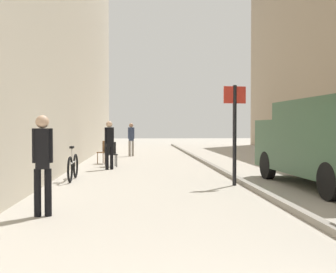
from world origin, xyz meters
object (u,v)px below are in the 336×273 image
at_px(pedestrian_far_crossing, 131,137).
at_px(street_sign_post, 235,126).
at_px(delivery_van, 329,140).
at_px(pedestrian_main_foreground, 43,158).
at_px(pedestrian_mid_block, 109,142).
at_px(bicycle_leaning, 73,167).
at_px(cafe_chair_by_doorway, 111,152).
at_px(cafe_chair_near_window, 105,150).

xyz_separation_m(pedestrian_far_crossing, street_sign_post, (2.87, -10.79, 0.56)).
bearing_deg(delivery_van, pedestrian_main_foreground, -158.62).
height_order(pedestrian_main_foreground, pedestrian_mid_block, pedestrian_mid_block).
relative_size(pedestrian_far_crossing, street_sign_post, 0.66).
bearing_deg(street_sign_post, delivery_van, 158.44).
distance_m(pedestrian_mid_block, bicycle_leaning, 3.06).
bearing_deg(pedestrian_mid_block, pedestrian_far_crossing, 62.26).
relative_size(delivery_van, cafe_chair_by_doorway, 5.57).
distance_m(bicycle_leaning, cafe_chair_by_doorway, 4.09).
relative_size(pedestrian_main_foreground, pedestrian_far_crossing, 1.01).
distance_m(pedestrian_main_foreground, delivery_van, 6.99).
bearing_deg(pedestrian_mid_block, delivery_van, -61.48).
xyz_separation_m(pedestrian_far_crossing, cafe_chair_near_window, (-0.99, -4.18, -0.44)).
bearing_deg(pedestrian_main_foreground, cafe_chair_near_window, 79.99).
bearing_deg(delivery_van, pedestrian_mid_block, 137.81).
bearing_deg(bicycle_leaning, pedestrian_mid_block, 73.44).
height_order(street_sign_post, cafe_chair_by_doorway, street_sign_post).
height_order(pedestrian_mid_block, delivery_van, delivery_van).
relative_size(pedestrian_far_crossing, bicycle_leaning, 0.97).
xyz_separation_m(pedestrian_main_foreground, cafe_chair_by_doorway, (0.55, 8.75, -0.45)).
relative_size(delivery_van, cafe_chair_near_window, 5.57).
distance_m(pedestrian_mid_block, pedestrian_far_crossing, 6.60).
bearing_deg(delivery_van, cafe_chair_near_window, 127.82).
height_order(pedestrian_mid_block, street_sign_post, street_sign_post).
relative_size(pedestrian_far_crossing, delivery_van, 0.33).
distance_m(pedestrian_mid_block, street_sign_post, 5.53).
xyz_separation_m(street_sign_post, cafe_chair_near_window, (-3.86, 6.61, -1.00)).
height_order(pedestrian_main_foreground, delivery_van, delivery_van).
bearing_deg(street_sign_post, pedestrian_mid_block, -58.15).
height_order(cafe_chair_near_window, cafe_chair_by_doorway, same).
distance_m(pedestrian_main_foreground, bicycle_leaning, 4.79).
distance_m(pedestrian_far_crossing, street_sign_post, 11.18).
bearing_deg(cafe_chair_near_window, delivery_van, 162.90).
distance_m(delivery_van, cafe_chair_near_window, 9.45).
relative_size(pedestrian_mid_block, cafe_chair_by_doorway, 1.84).
bearing_deg(pedestrian_far_crossing, delivery_van, -81.00).
bearing_deg(cafe_chair_by_doorway, bicycle_leaning, 66.30).
distance_m(cafe_chair_near_window, cafe_chair_by_doorway, 1.30).
relative_size(street_sign_post, bicycle_leaning, 1.47).
relative_size(street_sign_post, cafe_chair_by_doorway, 2.77).
bearing_deg(pedestrian_mid_block, bicycle_leaning, -128.06).
bearing_deg(delivery_van, cafe_chair_by_doorway, 131.90).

